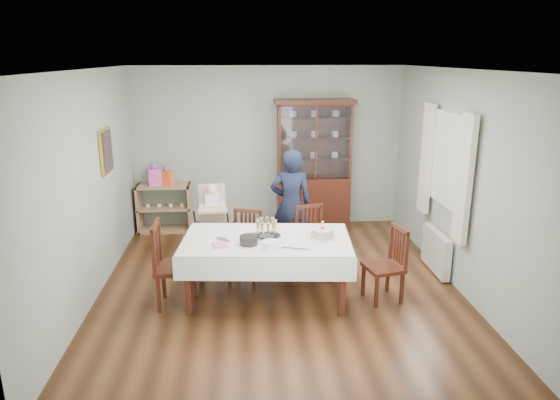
{
  "coord_description": "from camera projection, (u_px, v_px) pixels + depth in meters",
  "views": [
    {
      "loc": [
        -0.44,
        -5.82,
        2.85
      ],
      "look_at": [
        0.03,
        0.2,
        1.1
      ],
      "focal_mm": 32.0,
      "sensor_mm": 36.0,
      "label": 1
    }
  ],
  "objects": [
    {
      "name": "napkin_stack",
      "position": [
        220.0,
        245.0,
        5.69
      ],
      "size": [
        0.19,
        0.19,
        0.02
      ],
      "primitive_type": "cube",
      "rotation": [
        0.0,
        0.0,
        0.26
      ],
      "color": "#F459B3",
      "rests_on": "dining_table"
    },
    {
      "name": "champagne_tray",
      "position": [
        266.0,
        231.0,
        5.96
      ],
      "size": [
        0.35,
        0.35,
        0.21
      ],
      "color": "silver",
      "rests_on": "dining_table"
    },
    {
      "name": "cutlery",
      "position": [
        220.0,
        240.0,
        5.87
      ],
      "size": [
        0.19,
        0.21,
        0.01
      ],
      "primitive_type": null,
      "rotation": [
        0.0,
        0.0,
        0.56
      ],
      "color": "silver",
      "rests_on": "dining_table"
    },
    {
      "name": "high_chair",
      "position": [
        213.0,
        231.0,
        7.12
      ],
      "size": [
        0.53,
        0.53,
        1.13
      ],
      "rotation": [
        0.0,
        0.0,
        0.07
      ],
      "color": "black",
      "rests_on": "floor"
    },
    {
      "name": "gift_bag_pink",
      "position": [
        155.0,
        175.0,
        8.15
      ],
      "size": [
        0.23,
        0.18,
        0.38
      ],
      "color": "#F459B3",
      "rests_on": "sideboard"
    },
    {
      "name": "picture_frame",
      "position": [
        106.0,
        151.0,
        6.54
      ],
      "size": [
        0.04,
        0.48,
        0.58
      ],
      "primitive_type": "cube",
      "color": "gold",
      "rests_on": "room_shell"
    },
    {
      "name": "window",
      "position": [
        449.0,
        161.0,
        6.42
      ],
      "size": [
        0.04,
        1.02,
        1.22
      ],
      "primitive_type": "cube",
      "color": "white",
      "rests_on": "room_shell"
    },
    {
      "name": "chair_far_left",
      "position": [
        245.0,
        258.0,
        6.63
      ],
      "size": [
        0.49,
        0.49,
        0.89
      ],
      "rotation": [
        0.0,
        0.0,
        -0.29
      ],
      "color": "#421710",
      "rests_on": "floor"
    },
    {
      "name": "dining_table",
      "position": [
        267.0,
        268.0,
        6.02
      ],
      "size": [
        2.09,
        1.32,
        0.76
      ],
      "rotation": [
        0.0,
        0.0,
        -0.09
      ],
      "color": "#421710",
      "rests_on": "floor"
    },
    {
      "name": "curtain_right",
      "position": [
        427.0,
        159.0,
        7.04
      ],
      "size": [
        0.07,
        0.3,
        1.55
      ],
      "primitive_type": "cube",
      "color": "silver",
      "rests_on": "room_shell"
    },
    {
      "name": "chair_far_right",
      "position": [
        313.0,
        254.0,
        6.75
      ],
      "size": [
        0.49,
        0.49,
        0.91
      ],
      "rotation": [
        0.0,
        0.0,
        0.23
      ],
      "color": "#421710",
      "rests_on": "floor"
    },
    {
      "name": "room_shell",
      "position": [
        276.0,
        148.0,
        6.43
      ],
      "size": [
        5.0,
        5.0,
        5.0
      ],
      "color": "#9EAA99",
      "rests_on": "floor"
    },
    {
      "name": "chair_end_right",
      "position": [
        384.0,
        279.0,
        5.99
      ],
      "size": [
        0.49,
        0.49,
        0.91
      ],
      "rotation": [
        0.0,
        0.0,
        -1.34
      ],
      "color": "#421710",
      "rests_on": "floor"
    },
    {
      "name": "cake_knife",
      "position": [
        295.0,
        248.0,
        5.6
      ],
      "size": [
        0.3,
        0.12,
        0.01
      ],
      "primitive_type": "cube",
      "rotation": [
        0.0,
        0.0,
        -0.31
      ],
      "color": "silver",
      "rests_on": "dining_table"
    },
    {
      "name": "floor",
      "position": [
        279.0,
        286.0,
        6.4
      ],
      "size": [
        5.0,
        5.0,
        0.0
      ],
      "primitive_type": "plane",
      "color": "#593319",
      "rests_on": "ground"
    },
    {
      "name": "plate_stack_white",
      "position": [
        271.0,
        245.0,
        5.6
      ],
      "size": [
        0.22,
        0.22,
        0.09
      ],
      "primitive_type": "cylinder",
      "rotation": [
        0.0,
        0.0,
        0.09
      ],
      "color": "white",
      "rests_on": "dining_table"
    },
    {
      "name": "plate_stack_dark",
      "position": [
        249.0,
        240.0,
        5.73
      ],
      "size": [
        0.24,
        0.24,
        0.1
      ],
      "primitive_type": "cylinder",
      "rotation": [
        0.0,
        0.0,
        0.13
      ],
      "color": "black",
      "rests_on": "dining_table"
    },
    {
      "name": "birthday_cake",
      "position": [
        322.0,
        233.0,
        5.92
      ],
      "size": [
        0.31,
        0.31,
        0.21
      ],
      "color": "white",
      "rests_on": "dining_table"
    },
    {
      "name": "radiator",
      "position": [
        436.0,
        251.0,
        6.76
      ],
      "size": [
        0.1,
        0.8,
        0.55
      ],
      "primitive_type": "cube",
      "color": "white",
      "rests_on": "floor"
    },
    {
      "name": "gift_bag_orange",
      "position": [
        167.0,
        176.0,
        8.17
      ],
      "size": [
        0.22,
        0.19,
        0.34
      ],
      "color": "#FB5C27",
      "rests_on": "sideboard"
    },
    {
      "name": "curtain_left",
      "position": [
        464.0,
        180.0,
        5.85
      ],
      "size": [
        0.07,
        0.3,
        1.55
      ],
      "primitive_type": "cube",
      "color": "silver",
      "rests_on": "room_shell"
    },
    {
      "name": "sideboard",
      "position": [
        165.0,
        208.0,
        8.34
      ],
      "size": [
        0.9,
        0.38,
        0.8
      ],
      "color": "tan",
      "rests_on": "floor"
    },
    {
      "name": "china_cabinet",
      "position": [
        314.0,
        163.0,
        8.3
      ],
      "size": [
        1.3,
        0.48,
        2.18
      ],
      "color": "#421710",
      "rests_on": "floor"
    },
    {
      "name": "woman",
      "position": [
        291.0,
        205.0,
        7.09
      ],
      "size": [
        0.62,
        0.43,
        1.61
      ],
      "primitive_type": "imported",
      "rotation": [
        0.0,
        0.0,
        3.06
      ],
      "color": "black",
      "rests_on": "floor"
    },
    {
      "name": "chair_end_left",
      "position": [
        175.0,
        281.0,
        5.86
      ],
      "size": [
        0.46,
        0.46,
        1.01
      ],
      "rotation": [
        0.0,
        0.0,
        1.56
      ],
      "color": "#421710",
      "rests_on": "floor"
    }
  ]
}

